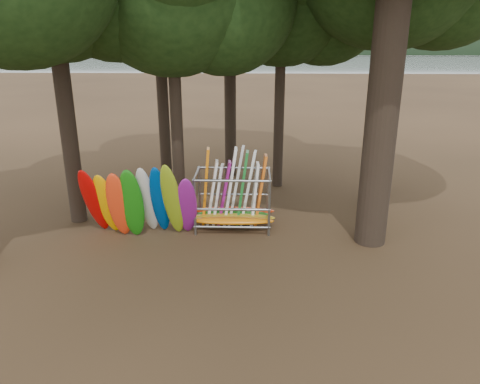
{
  "coord_description": "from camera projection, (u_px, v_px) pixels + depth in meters",
  "views": [
    {
      "loc": [
        1.12,
        -13.63,
        6.77
      ],
      "look_at": [
        0.68,
        1.5,
        1.4
      ],
      "focal_mm": 35.0,
      "sensor_mm": 36.0,
      "label": 1
    }
  ],
  "objects": [
    {
      "name": "lake",
      "position": [
        247.0,
        73.0,
        71.66
      ],
      "size": [
        160.0,
        160.0,
        0.0
      ],
      "primitive_type": "plane",
      "color": "gray",
      "rests_on": "ground"
    },
    {
      "name": "far_shore",
      "position": [
        250.0,
        47.0,
        118.1
      ],
      "size": [
        160.0,
        4.0,
        4.0
      ],
      "primitive_type": "cube",
      "color": "black",
      "rests_on": "ground"
    },
    {
      "name": "storage_rack",
      "position": [
        233.0,
        201.0,
        16.47
      ],
      "size": [
        3.02,
        1.5,
        2.89
      ],
      "color": "slate",
      "rests_on": "ground"
    },
    {
      "name": "ground",
      "position": [
        218.0,
        248.0,
        15.14
      ],
      "size": [
        120.0,
        120.0,
        0.0
      ],
      "primitive_type": "plane",
      "color": "#47331E",
      "rests_on": "ground"
    },
    {
      "name": "kayak_row",
      "position": [
        139.0,
        203.0,
        15.44
      ],
      "size": [
        3.95,
        1.76,
        2.93
      ],
      "color": "#CA0505",
      "rests_on": "ground"
    }
  ]
}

